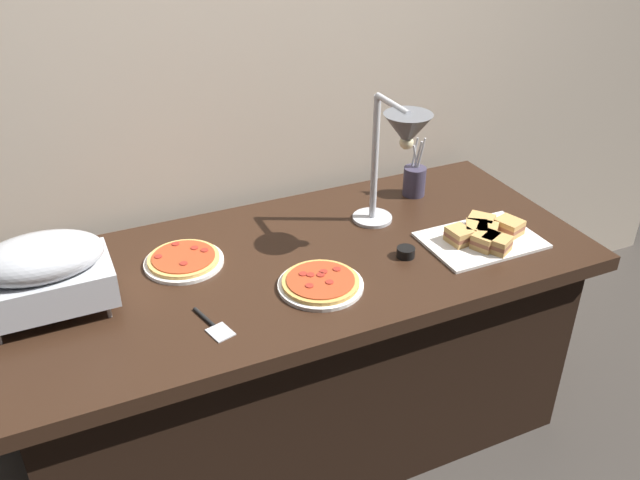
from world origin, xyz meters
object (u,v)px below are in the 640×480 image
object	(u,v)px
pizza_plate_front	(322,283)
sandwich_platter	(484,235)
pizza_plate_center	(184,260)
chafing_dish	(43,271)
heat_lamp	(401,141)
sauce_cup_near	(406,252)
serving_spatula	(212,325)
utensil_holder	(414,180)

from	to	relation	value
pizza_plate_front	sandwich_platter	world-z (taller)	sandwich_platter
pizza_plate_center	chafing_dish	bearing A→B (deg)	-166.53
heat_lamp	sauce_cup_near	world-z (taller)	heat_lamp
serving_spatula	sandwich_platter	bearing A→B (deg)	3.89
heat_lamp	utensil_holder	size ratio (longest dim) A/B	2.03
sauce_cup_near	serving_spatula	bearing A→B (deg)	-172.19
sandwich_platter	pizza_plate_center	bearing A→B (deg)	163.46
sauce_cup_near	utensil_holder	bearing A→B (deg)	55.48
pizza_plate_center	serving_spatula	xyz separation A→B (m)	(-0.01, -0.34, -0.01)
pizza_plate_center	sandwich_platter	size ratio (longest dim) A/B	0.66
chafing_dish	pizza_plate_center	world-z (taller)	chafing_dish
pizza_plate_center	utensil_holder	xyz separation A→B (m)	(0.92, 0.12, 0.05)
pizza_plate_center	sandwich_platter	xyz separation A→B (m)	(0.94, -0.28, 0.01)
heat_lamp	pizza_plate_front	xyz separation A→B (m)	(-0.34, -0.15, -0.34)
pizza_plate_center	serving_spatula	size ratio (longest dim) A/B	1.45
pizza_plate_center	sauce_cup_near	xyz separation A→B (m)	(0.66, -0.25, 0.00)
pizza_plate_center	sauce_cup_near	size ratio (longest dim) A/B	4.23
chafing_dish	heat_lamp	size ratio (longest dim) A/B	0.77
pizza_plate_front	heat_lamp	bearing A→B (deg)	24.20
pizza_plate_front	serving_spatula	size ratio (longest dim) A/B	1.49
chafing_dish	heat_lamp	world-z (taller)	heat_lamp
heat_lamp	pizza_plate_center	xyz separation A→B (m)	(-0.68, 0.15, -0.34)
pizza_plate_center	sauce_cup_near	world-z (taller)	same
chafing_dish	sandwich_platter	distance (m)	1.36
heat_lamp	pizza_plate_center	size ratio (longest dim) A/B	1.85
chafing_dish	pizza_plate_center	bearing A→B (deg)	13.47
heat_lamp	utensil_holder	distance (m)	0.46
chafing_dish	pizza_plate_front	bearing A→B (deg)	-15.07
utensil_holder	serving_spatula	bearing A→B (deg)	-153.33
heat_lamp	sandwich_platter	xyz separation A→B (m)	(0.26, -0.13, -0.33)
chafing_dish	sauce_cup_near	bearing A→B (deg)	-8.40
sandwich_platter	sauce_cup_near	bearing A→B (deg)	174.54
utensil_holder	serving_spatula	distance (m)	1.04
pizza_plate_center	sandwich_platter	distance (m)	0.98
utensil_holder	serving_spatula	xyz separation A→B (m)	(-0.93, -0.46, -0.06)
utensil_holder	serving_spatula	world-z (taller)	utensil_holder
pizza_plate_front	serving_spatula	xyz separation A→B (m)	(-0.35, -0.05, -0.01)
chafing_dish	serving_spatula	bearing A→B (deg)	-32.38
heat_lamp	sauce_cup_near	size ratio (longest dim) A/B	7.81
sandwich_platter	serving_spatula	distance (m)	0.95
sandwich_platter	sauce_cup_near	xyz separation A→B (m)	(-0.28, 0.03, -0.01)
chafing_dish	heat_lamp	xyz separation A→B (m)	(1.08, -0.05, 0.22)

